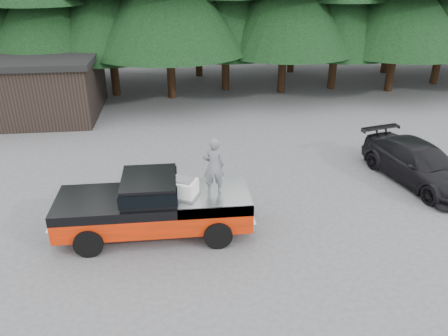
{
  "coord_description": "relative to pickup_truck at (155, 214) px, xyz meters",
  "views": [
    {
      "loc": [
        -0.7,
        -12.06,
        7.68
      ],
      "look_at": [
        0.63,
        0.0,
        1.91
      ],
      "focal_mm": 35.0,
      "sensor_mm": 36.0,
      "label": 1
    }
  ],
  "objects": [
    {
      "name": "truck_cab",
      "position": [
        -0.1,
        0.0,
        0.96
      ],
      "size": [
        1.66,
        1.9,
        0.59
      ],
      "primitive_type": "cube",
      "color": "black",
      "rests_on": "pickup_truck"
    },
    {
      "name": "ground",
      "position": [
        1.55,
        0.42,
        -0.67
      ],
      "size": [
        120.0,
        120.0,
        0.0
      ],
      "primitive_type": "plane",
      "color": "#474749",
      "rests_on": "ground"
    },
    {
      "name": "pickup_truck",
      "position": [
        0.0,
        0.0,
        0.0
      ],
      "size": [
        6.0,
        2.04,
        1.33
      ],
      "primitive_type": null,
      "color": "red",
      "rests_on": "ground"
    },
    {
      "name": "utility_building",
      "position": [
        -7.45,
        12.42,
        1.0
      ],
      "size": [
        8.4,
        6.4,
        3.3
      ],
      "color": "black",
      "rests_on": "ground"
    },
    {
      "name": "man_on_bed",
      "position": [
        1.82,
        -0.05,
        1.55
      ],
      "size": [
        0.65,
        0.43,
        1.76
      ],
      "primitive_type": "imported",
      "rotation": [
        0.0,
        0.0,
        3.15
      ],
      "color": "#57595E",
      "rests_on": "pickup_truck"
    },
    {
      "name": "parked_car",
      "position": [
        9.84,
        2.44,
        0.07
      ],
      "size": [
        3.23,
        5.43,
        1.48
      ],
      "primitive_type": "imported",
      "rotation": [
        0.0,
        0.0,
        0.24
      ],
      "color": "black",
      "rests_on": "ground"
    },
    {
      "name": "air_compressor",
      "position": [
        0.91,
        -0.2,
        0.92
      ],
      "size": [
        0.93,
        0.87,
        0.51
      ],
      "primitive_type": "cube",
      "rotation": [
        0.0,
        0.0,
        -0.43
      ],
      "color": "white",
      "rests_on": "pickup_truck"
    }
  ]
}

